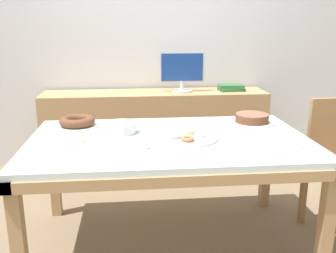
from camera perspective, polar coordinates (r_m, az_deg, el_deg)
name	(u,v)px	position (r m, az deg, el deg)	size (l,w,h in m)	color
ground_plane	(169,242)	(2.67, 0.18, -17.18)	(12.00, 12.00, 0.00)	#7A664C
wall_back	(153,38)	(3.88, -2.36, 13.35)	(8.00, 0.10, 2.60)	silver
dining_table	(169,150)	(2.38, 0.19, -3.56)	(1.78, 1.08, 0.74)	silver
sideboard	(155,132)	(3.72, -1.93, -0.79)	(2.15, 0.44, 0.80)	tan
computer_monitor	(182,72)	(3.63, 2.14, 8.30)	(0.42, 0.20, 0.38)	silver
book_stack	(231,88)	(3.75, 9.61, 5.85)	(0.25, 0.19, 0.06)	#2D6638
cake_chocolate_round	(252,119)	(2.75, 12.66, 1.09)	(0.32, 0.32, 0.07)	silver
cake_golden_bundt	(77,122)	(2.67, -13.67, 0.67)	(0.28, 0.28, 0.07)	silver
pastry_platter	(187,137)	(2.33, 2.97, -1.66)	(0.37, 0.37, 0.04)	silver
plate_stack	(121,128)	(2.47, -7.22, -0.17)	(0.21, 0.21, 0.07)	silver
tealight_right_edge	(146,147)	(2.15, -3.31, -3.19)	(0.04, 0.04, 0.04)	silver
tealight_centre	(83,141)	(2.31, -12.84, -2.17)	(0.04, 0.04, 0.04)	silver
tealight_near_cakes	(111,125)	(2.65, -8.68, 0.27)	(0.04, 0.04, 0.04)	silver
tealight_left_edge	(299,146)	(2.30, 19.38, -2.82)	(0.04, 0.04, 0.04)	silver
tealight_near_front	(283,151)	(2.18, 17.08, -3.60)	(0.04, 0.04, 0.04)	silver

